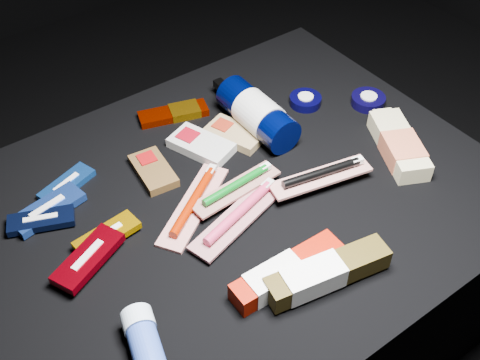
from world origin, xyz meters
TOP-DOWN VIEW (x-y plane):
  - ground at (0.00, 0.00)m, footprint 3.00×3.00m
  - cloth_table at (0.00, 0.00)m, footprint 0.98×0.78m
  - luna_bar_0 at (-0.25, 0.21)m, footprint 0.12×0.08m
  - luna_bar_1 at (-0.31, 0.16)m, footprint 0.14×0.07m
  - luna_bar_2 at (-0.33, 0.14)m, footprint 0.12×0.09m
  - luna_bar_3 at (-0.25, 0.04)m, footprint 0.12×0.06m
  - luna_bar_4 at (-0.30, 0.01)m, footprint 0.14×0.10m
  - clif_bar_0 at (-0.10, 0.14)m, footprint 0.07×0.12m
  - clif_bar_1 at (0.01, 0.15)m, footprint 0.11×0.14m
  - clif_bar_2 at (0.09, 0.14)m, footprint 0.10×0.13m
  - power_bar at (0.03, 0.27)m, footprint 0.16×0.09m
  - lotion_bottle at (0.15, 0.13)m, footprint 0.08×0.25m
  - cream_tin_upper at (0.29, 0.14)m, footprint 0.07×0.07m
  - cream_tin_lower at (0.40, 0.05)m, footprint 0.07×0.07m
  - bodywash_bottle at (0.33, -0.10)m, footprint 0.14×0.20m
  - deodorant_stick at (-0.30, -0.19)m, footprint 0.08×0.13m
  - toothbrush_pack_0 at (-0.08, 0.02)m, footprint 0.21×0.16m
  - toothbrush_pack_1 at (-0.03, -0.06)m, footprint 0.23×0.11m
  - toothbrush_pack_2 at (-0.00, -0.00)m, footprint 0.19×0.05m
  - toothbrush_pack_3 at (0.14, -0.08)m, footprint 0.21×0.09m
  - toothpaste_carton_red at (-0.06, -0.21)m, footprint 0.21×0.05m
  - toothpaste_carton_green at (-0.01, -0.25)m, footprint 0.22×0.09m

SIDE VIEW (x-z plane):
  - ground at x=0.00m, z-range 0.00..0.00m
  - cloth_table at x=0.00m, z-range 0.00..0.40m
  - luna_bar_0 at x=-0.25m, z-range 0.40..0.41m
  - power_bar at x=0.03m, z-range 0.40..0.42m
  - toothbrush_pack_0 at x=-0.08m, z-range 0.40..0.42m
  - clif_bar_0 at x=-0.10m, z-range 0.40..0.42m
  - clif_bar_2 at x=0.09m, z-range 0.40..0.42m
  - cream_tin_upper at x=0.29m, z-range 0.40..0.42m
  - clif_bar_1 at x=0.01m, z-range 0.40..0.42m
  - cream_tin_lower at x=0.40m, z-range 0.40..0.42m
  - luna_bar_1 at x=-0.31m, z-range 0.40..0.42m
  - luna_bar_2 at x=-0.33m, z-range 0.40..0.42m
  - luna_bar_3 at x=-0.25m, z-range 0.41..0.42m
  - toothbrush_pack_1 at x=-0.03m, z-range 0.40..0.43m
  - luna_bar_4 at x=-0.30m, z-range 0.41..0.43m
  - toothpaste_carton_red at x=-0.06m, z-range 0.40..0.44m
  - bodywash_bottle at x=0.33m, z-range 0.40..0.44m
  - toothbrush_pack_2 at x=0.00m, z-range 0.41..0.43m
  - deodorant_stick at x=-0.30m, z-range 0.40..0.45m
  - toothpaste_carton_green at x=-0.01m, z-range 0.40..0.45m
  - toothbrush_pack_3 at x=0.14m, z-range 0.42..0.44m
  - lotion_bottle at x=0.15m, z-range 0.40..0.48m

